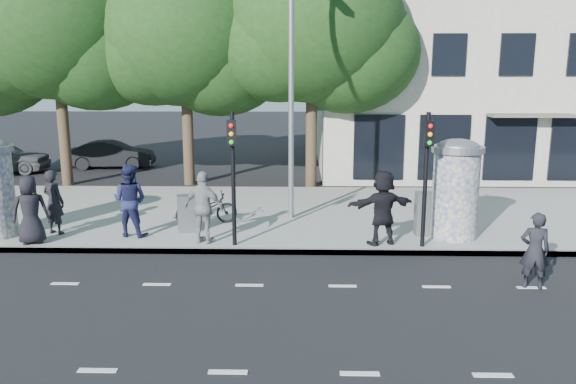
{
  "coord_description": "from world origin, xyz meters",
  "views": [
    {
      "loc": [
        1.1,
        -9.96,
        4.43
      ],
      "look_at": [
        0.78,
        3.5,
        1.62
      ],
      "focal_mm": 35.0,
      "sensor_mm": 36.0,
      "label": 1
    }
  ],
  "objects_px": {
    "ad_column_right": "(456,186)",
    "ped_f": "(383,207)",
    "traffic_pole_far": "(427,166)",
    "man_road": "(535,251)",
    "car_mid": "(112,155)",
    "cabinet_right": "(426,214)",
    "traffic_pole_near": "(233,165)",
    "ped_a": "(30,210)",
    "ped_e": "(204,208)",
    "ped_b": "(54,202)",
    "bicycle": "(206,208)",
    "street_lamp": "(291,62)",
    "cabinet_left": "(187,214)",
    "ped_c": "(130,200)"
  },
  "relations": [
    {
      "from": "ped_e",
      "to": "man_road",
      "type": "bearing_deg",
      "value": -178.17
    },
    {
      "from": "traffic_pole_far",
      "to": "car_mid",
      "type": "xyz_separation_m",
      "value": [
        -12.27,
        12.95,
        -1.57
      ]
    },
    {
      "from": "ped_f",
      "to": "traffic_pole_far",
      "type": "bearing_deg",
      "value": 150.23
    },
    {
      "from": "traffic_pole_far",
      "to": "ped_c",
      "type": "xyz_separation_m",
      "value": [
        -7.7,
        0.85,
        -1.1
      ]
    },
    {
      "from": "cabinet_right",
      "to": "car_mid",
      "type": "relative_size",
      "value": 0.29
    },
    {
      "from": "ad_column_right",
      "to": "man_road",
      "type": "bearing_deg",
      "value": -76.41
    },
    {
      "from": "ped_a",
      "to": "ped_e",
      "type": "xyz_separation_m",
      "value": [
        4.45,
        0.15,
        0.05
      ]
    },
    {
      "from": "man_road",
      "to": "car_mid",
      "type": "bearing_deg",
      "value": -37.23
    },
    {
      "from": "traffic_pole_far",
      "to": "bicycle",
      "type": "relative_size",
      "value": 1.9
    },
    {
      "from": "street_lamp",
      "to": "cabinet_right",
      "type": "bearing_deg",
      "value": -25.42
    },
    {
      "from": "ad_column_right",
      "to": "ped_f",
      "type": "xyz_separation_m",
      "value": [
        -2.01,
        -0.69,
        -0.42
      ]
    },
    {
      "from": "ped_c",
      "to": "bicycle",
      "type": "bearing_deg",
      "value": -134.13
    },
    {
      "from": "ped_f",
      "to": "ped_c",
      "type": "bearing_deg",
      "value": -22.78
    },
    {
      "from": "traffic_pole_far",
      "to": "ped_f",
      "type": "xyz_separation_m",
      "value": [
        -1.01,
        0.22,
        -1.11
      ]
    },
    {
      "from": "ped_f",
      "to": "car_mid",
      "type": "height_order",
      "value": "ped_f"
    },
    {
      "from": "ped_b",
      "to": "cabinet_left",
      "type": "bearing_deg",
      "value": -155.09
    },
    {
      "from": "ped_a",
      "to": "man_road",
      "type": "xyz_separation_m",
      "value": [
        11.84,
        -2.46,
        -0.21
      ]
    },
    {
      "from": "traffic_pole_near",
      "to": "ped_a",
      "type": "xyz_separation_m",
      "value": [
        -5.24,
        0.06,
        -1.19
      ]
    },
    {
      "from": "traffic_pole_far",
      "to": "street_lamp",
      "type": "relative_size",
      "value": 0.42
    },
    {
      "from": "traffic_pole_far",
      "to": "ped_b",
      "type": "bearing_deg",
      "value": 174.33
    },
    {
      "from": "ad_column_right",
      "to": "cabinet_right",
      "type": "distance_m",
      "value": 1.08
    },
    {
      "from": "ped_f",
      "to": "man_road",
      "type": "xyz_separation_m",
      "value": [
        2.81,
        -2.62,
        -0.29
      ]
    },
    {
      "from": "ad_column_right",
      "to": "ped_a",
      "type": "relative_size",
      "value": 1.49
    },
    {
      "from": "man_road",
      "to": "bicycle",
      "type": "xyz_separation_m",
      "value": [
        -7.66,
        4.49,
        -0.21
      ]
    },
    {
      "from": "traffic_pole_near",
      "to": "car_mid",
      "type": "distance_m",
      "value": 15.03
    },
    {
      "from": "traffic_pole_far",
      "to": "ped_a",
      "type": "relative_size",
      "value": 1.91
    },
    {
      "from": "street_lamp",
      "to": "man_road",
      "type": "distance_m",
      "value": 8.38
    },
    {
      "from": "ad_column_right",
      "to": "bicycle",
      "type": "xyz_separation_m",
      "value": [
        -6.86,
        1.18,
        -0.92
      ]
    },
    {
      "from": "ad_column_right",
      "to": "cabinet_left",
      "type": "distance_m",
      "value": 7.32
    },
    {
      "from": "cabinet_right",
      "to": "traffic_pole_far",
      "type": "bearing_deg",
      "value": -106.08
    },
    {
      "from": "ped_f",
      "to": "cabinet_right",
      "type": "relative_size",
      "value": 1.63
    },
    {
      "from": "ad_column_right",
      "to": "traffic_pole_far",
      "type": "distance_m",
      "value": 1.52
    },
    {
      "from": "ad_column_right",
      "to": "ped_b",
      "type": "height_order",
      "value": "ad_column_right"
    },
    {
      "from": "ped_c",
      "to": "car_mid",
      "type": "bearing_deg",
      "value": -57.53
    },
    {
      "from": "ped_e",
      "to": "cabinet_left",
      "type": "xyz_separation_m",
      "value": [
        -0.67,
        1.05,
        -0.42
      ]
    },
    {
      "from": "ped_a",
      "to": "ped_f",
      "type": "height_order",
      "value": "ped_f"
    },
    {
      "from": "traffic_pole_far",
      "to": "cabinet_right",
      "type": "bearing_deg",
      "value": 75.11
    },
    {
      "from": "man_road",
      "to": "traffic_pole_near",
      "type": "bearing_deg",
      "value": -9.72
    },
    {
      "from": "traffic_pole_far",
      "to": "cabinet_right",
      "type": "distance_m",
      "value": 1.87
    },
    {
      "from": "ad_column_right",
      "to": "bicycle",
      "type": "distance_m",
      "value": 7.02
    },
    {
      "from": "ad_column_right",
      "to": "ped_e",
      "type": "height_order",
      "value": "ad_column_right"
    },
    {
      "from": "ped_b",
      "to": "car_mid",
      "type": "distance_m",
      "value": 12.22
    },
    {
      "from": "bicycle",
      "to": "ad_column_right",
      "type": "bearing_deg",
      "value": -115.85
    },
    {
      "from": "street_lamp",
      "to": "ad_column_right",
      "type": "bearing_deg",
      "value": -23.73
    },
    {
      "from": "bicycle",
      "to": "traffic_pole_far",
      "type": "bearing_deg",
      "value": -125.7
    },
    {
      "from": "traffic_pole_near",
      "to": "ped_f",
      "type": "relative_size",
      "value": 1.76
    },
    {
      "from": "ad_column_right",
      "to": "car_mid",
      "type": "distance_m",
      "value": 17.94
    },
    {
      "from": "ad_column_right",
      "to": "cabinet_left",
      "type": "relative_size",
      "value": 2.55
    },
    {
      "from": "ped_e",
      "to": "traffic_pole_near",
      "type": "bearing_deg",
      "value": -173.42
    },
    {
      "from": "street_lamp",
      "to": "car_mid",
      "type": "height_order",
      "value": "street_lamp"
    }
  ]
}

